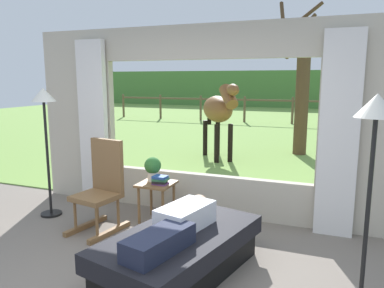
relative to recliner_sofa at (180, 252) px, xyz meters
The scene contains 16 objects.
back_wall_with_window 1.98m from the recliner_sofa, 101.58° to the left, with size 5.20×0.12×2.55m.
curtain_panel_left 2.72m from the recliner_sofa, 143.24° to the left, with size 0.44×0.10×2.40m, color silver.
curtain_panel_right 2.26m from the recliner_sofa, 48.30° to the left, with size 0.44×0.10×2.40m, color silver.
outdoor_pasture_lawn 12.56m from the recliner_sofa, 91.55° to the left, with size 36.00×21.68×0.02m, color #759E47.
distant_hill_ridge 22.42m from the recliner_sofa, 90.87° to the left, with size 36.00×2.00×2.40m, color #4C7D3B.
recliner_sofa is the anchor object (origin of this frame).
reclining_person 0.31m from the recliner_sofa, 90.00° to the right, with size 0.47×1.42×0.22m.
rocking_chair 1.51m from the recliner_sofa, 153.37° to the left, with size 0.57×0.75×1.12m.
side_table 1.41m from the recliner_sofa, 125.60° to the left, with size 0.44×0.44×0.52m.
potted_plant 1.56m from the recliner_sofa, 126.76° to the left, with size 0.22×0.22×0.32m.
book_stack 1.34m from the recliner_sofa, 124.05° to the left, with size 0.20×0.18×0.12m.
floor_lamp_left 2.68m from the recliner_sofa, 160.49° to the left, with size 0.32×0.32×1.74m.
floor_lamp_right 1.98m from the recliner_sofa, ahead, with size 0.32×0.32×1.74m.
horse 5.23m from the recliner_sofa, 103.11° to the left, with size 1.37×1.65×1.73m.
pasture_tree 6.52m from the recliner_sofa, 85.59° to the left, with size 1.20×1.47×3.72m.
pasture_fence_line 12.61m from the recliner_sofa, 91.54° to the left, with size 16.10×0.10×1.10m.
Camera 1 is at (1.64, -2.42, 1.85)m, focal length 34.64 mm.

